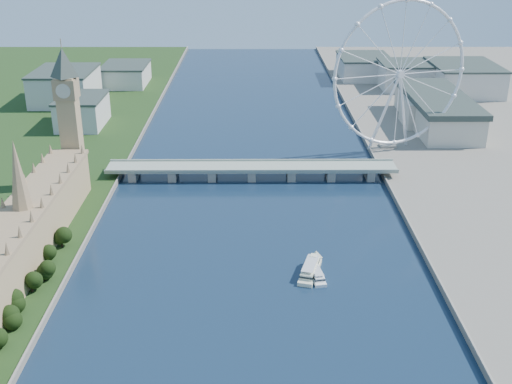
{
  "coord_description": "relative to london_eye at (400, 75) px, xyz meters",
  "views": [
    {
      "loc": [
        0.58,
        -157.97,
        179.47
      ],
      "look_at": [
        2.74,
        210.0,
        25.69
      ],
      "focal_mm": 45.0,
      "sensor_mm": 36.0,
      "label": 1
    }
  ],
  "objects": [
    {
      "name": "westminster_bridge",
      "position": [
        -119.98,
        -55.08,
        -60.89
      ],
      "size": [
        220.0,
        22.0,
        9.5
      ],
      "color": "gray",
      "rests_on": "ground"
    },
    {
      "name": "london_eye",
      "position": [
        0.0,
        0.0,
        0.0
      ],
      "size": [
        113.6,
        39.12,
        124.3
      ],
      "color": "silver",
      "rests_on": "ground"
    },
    {
      "name": "parliament_range",
      "position": [
        -247.98,
        -185.08,
        -49.04
      ],
      "size": [
        24.0,
        200.0,
        70.0
      ],
      "color": "tan",
      "rests_on": "ground"
    },
    {
      "name": "county_hall",
      "position": [
        55.02,
        74.92,
        -67.52
      ],
      "size": [
        54.0,
        144.0,
        35.0
      ],
      "primitive_type": null,
      "color": "beige",
      "rests_on": "ground"
    },
    {
      "name": "city_skyline",
      "position": [
        -80.75,
        205.0,
        -50.56
      ],
      "size": [
        505.0,
        280.0,
        32.0
      ],
      "color": "beige",
      "rests_on": "ground"
    },
    {
      "name": "tour_boat_near",
      "position": [
        -84.5,
        -205.63,
        -67.52
      ],
      "size": [
        10.65,
        26.33,
        5.62
      ],
      "primitive_type": null,
      "rotation": [
        0.0,
        0.0,
        0.17
      ],
      "color": "white",
      "rests_on": "ground"
    },
    {
      "name": "tour_boat_far",
      "position": [
        -87.56,
        -202.01,
        -67.52
      ],
      "size": [
        17.14,
        33.87,
        7.28
      ],
      "primitive_type": null,
      "rotation": [
        0.0,
        0.0,
        -0.28
      ],
      "color": "beige",
      "rests_on": "ground"
    },
    {
      "name": "big_ben",
      "position": [
        -247.98,
        -77.08,
        -0.95
      ],
      "size": [
        20.02,
        20.02,
        110.0
      ],
      "color": "tan",
      "rests_on": "ground"
    }
  ]
}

